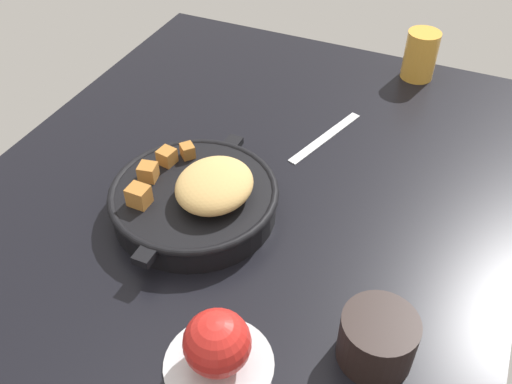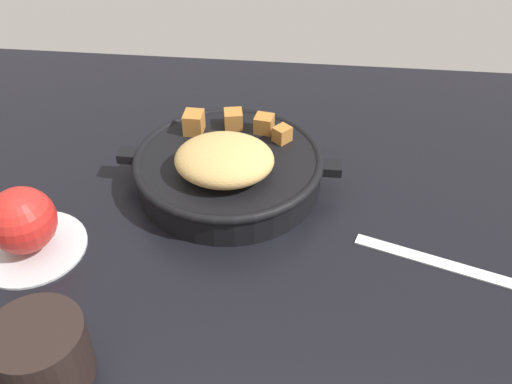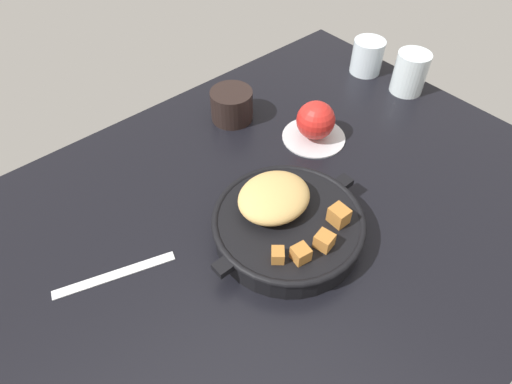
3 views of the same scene
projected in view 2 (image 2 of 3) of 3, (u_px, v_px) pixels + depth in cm
name	position (u px, v px, depth cm)	size (l,w,h in cm)	color
ground_plane	(236.00, 214.00, 73.51)	(113.55, 80.53, 2.40)	black
cast_iron_skillet	(228.00, 166.00, 73.96)	(28.75, 24.42, 8.62)	black
saucer_plate	(31.00, 247.00, 66.74)	(12.72, 12.72, 0.60)	#B7BABF
red_apple	(22.00, 220.00, 64.15)	(7.62, 7.62, 7.62)	red
butter_knife	(436.00, 261.00, 65.13)	(18.50, 1.60, 0.36)	silver
coffee_mug_dark	(41.00, 353.00, 52.00)	(8.74, 8.74, 6.49)	black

